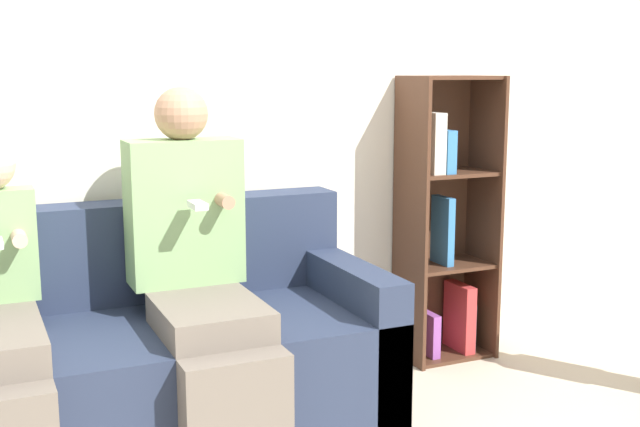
% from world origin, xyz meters
% --- Properties ---
extents(back_wall, '(10.00, 0.06, 2.55)m').
position_xyz_m(back_wall, '(0.00, 1.00, 1.27)').
color(back_wall, silver).
rests_on(back_wall, ground_plane).
extents(couch, '(1.87, 0.87, 0.87)m').
position_xyz_m(couch, '(-0.24, 0.53, 0.30)').
color(couch, '#28334C').
rests_on(couch, ground_plane).
extents(adult_seated, '(0.44, 0.78, 1.34)m').
position_xyz_m(adult_seated, '(-0.02, 0.42, 0.69)').
color(adult_seated, '#70665B').
rests_on(adult_seated, ground_plane).
extents(child_seated, '(0.29, 0.80, 1.17)m').
position_xyz_m(child_seated, '(-0.72, 0.38, 0.60)').
color(child_seated, '#70665B').
rests_on(child_seated, ground_plane).
extents(bookshelf, '(0.44, 0.31, 1.38)m').
position_xyz_m(bookshelf, '(1.32, 0.83, 0.64)').
color(bookshelf, '#4C2D1E').
rests_on(bookshelf, ground_plane).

